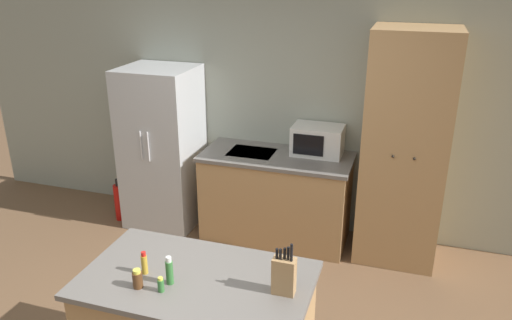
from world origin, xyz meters
TOP-DOWN VIEW (x-y plane):
  - wall_back at (0.00, 2.33)m, footprint 7.20×0.06m
  - refrigerator at (-1.23, 1.96)m, footprint 0.72×0.70m
  - back_counter at (-0.00, 1.98)m, footprint 1.46×0.69m
  - pantry_cabinet at (1.17, 2.00)m, footprint 0.72×0.63m
  - microwave at (0.37, 2.12)m, footprint 0.48×0.33m
  - knife_block at (0.61, -0.09)m, footprint 0.13×0.08m
  - spice_bottle_tall_dark at (-0.22, -0.16)m, footprint 0.04×0.04m
  - spice_bottle_short_red at (-0.19, -0.30)m, footprint 0.06×0.06m
  - spice_bottle_amber_oil at (-0.05, -0.29)m, footprint 0.04×0.04m
  - spice_bottle_green_herb at (-0.03, -0.21)m, footprint 0.04×0.04m
  - fire_extinguisher at (-1.71, 1.81)m, footprint 0.11×0.11m

SIDE VIEW (x-z plane):
  - fire_extinguisher at x=-1.71m, z-range -0.03..0.45m
  - back_counter at x=0.00m, z-range 0.00..0.89m
  - refrigerator at x=-1.23m, z-range 0.00..1.67m
  - spice_bottle_amber_oil at x=-0.05m, z-range 0.88..0.97m
  - spice_bottle_short_red at x=-0.19m, z-range 0.88..1.00m
  - spice_bottle_tall_dark at x=-0.22m, z-range 0.88..1.03m
  - spice_bottle_green_herb at x=-0.03m, z-range 0.88..1.06m
  - knife_block at x=0.61m, z-range 0.84..1.17m
  - microwave at x=0.37m, z-range 0.89..1.17m
  - pantry_cabinet at x=1.17m, z-range 0.00..2.13m
  - wall_back at x=0.00m, z-range 0.00..2.60m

